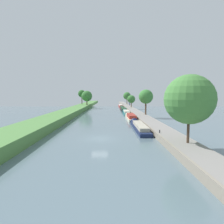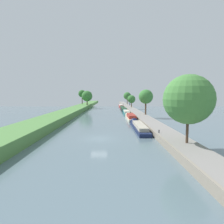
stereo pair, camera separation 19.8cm
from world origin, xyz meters
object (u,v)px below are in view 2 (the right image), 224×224
narrowboat_cream (131,117)px  narrowboat_maroon (122,108)px  narrowboat_black (124,109)px  narrowboat_red (121,106)px  narrowboat_teal (126,112)px  mooring_bollard_far (123,104)px  narrowboat_navy (139,126)px  mooring_bollard_near (159,131)px  person_walking (130,104)px

narrowboat_cream → narrowboat_maroon: narrowboat_cream is taller
narrowboat_black → narrowboat_red: narrowboat_black is taller
narrowboat_black → narrowboat_maroon: (-0.01, 12.89, -0.05)m
narrowboat_teal → narrowboat_maroon: size_ratio=1.06×
narrowboat_maroon → mooring_bollard_far: mooring_bollard_far is taller
narrowboat_navy → narrowboat_black: narrowboat_black is taller
narrowboat_navy → mooring_bollard_far: 76.65m
mooring_bollard_near → narrowboat_red: bearing=91.4°
person_walking → mooring_bollard_near: bearing=-92.1°
narrowboat_teal → mooring_bollard_far: (1.95, 47.65, 0.59)m
narrowboat_maroon → person_walking: person_walking is taller
narrowboat_maroon → narrowboat_black: bearing=-89.9°
narrowboat_maroon → mooring_bollard_far: size_ratio=26.99×
narrowboat_teal → narrowboat_black: narrowboat_teal is taller
narrowboat_cream → narrowboat_teal: (-0.06, 13.76, -0.03)m
narrowboat_cream → narrowboat_red: narrowboat_cream is taller
narrowboat_maroon → person_walking: 10.21m
narrowboat_navy → mooring_bollard_near: size_ratio=33.82×
narrowboat_black → mooring_bollard_far: size_ratio=28.75×
narrowboat_navy → mooring_bollard_near: 8.56m
person_walking → narrowboat_teal: bearing=-97.5°
narrowboat_teal → person_walking: 35.84m
narrowboat_maroon → mooring_bollard_near: size_ratio=26.99×
narrowboat_black → narrowboat_teal: bearing=-90.1°
narrowboat_black → mooring_bollard_near: bearing=-87.8°
narrowboat_teal → narrowboat_maroon: narrowboat_teal is taller
mooring_bollard_near → mooring_bollard_far: size_ratio=1.00×
mooring_bollard_far → narrowboat_black: bearing=-93.2°
narrowboat_teal → narrowboat_red: (0.12, 40.32, -0.02)m
person_walking → mooring_bollard_far: (-2.70, 12.14, -0.65)m
narrowboat_cream → narrowboat_teal: 13.76m
mooring_bollard_near → narrowboat_black: bearing=92.2°
narrowboat_red → mooring_bollard_near: mooring_bollard_near is taller
narrowboat_cream → mooring_bollard_near: narrowboat_cream is taller
person_walking → narrowboat_navy: bearing=-94.1°
narrowboat_navy → narrowboat_maroon: 55.49m
narrowboat_navy → person_walking: (4.57, 64.48, 1.30)m
narrowboat_teal → narrowboat_black: size_ratio=1.00×
person_walking → mooring_bollard_far: size_ratio=3.69×
narrowboat_red → mooring_bollard_near: bearing=-88.6°
mooring_bollard_near → narrowboat_cream: bearing=94.6°
narrowboat_cream → narrowboat_black: size_ratio=1.03×
narrowboat_red → person_walking: bearing=-46.7°
narrowboat_navy → narrowboat_maroon: bearing=90.1°
narrowboat_teal → narrowboat_red: size_ratio=0.82×
narrowboat_navy → mooring_bollard_far: mooring_bollard_far is taller
person_walking → mooring_bollard_far: person_walking is taller
narrowboat_cream → mooring_bollard_far: 61.45m
narrowboat_black → mooring_bollard_near: (1.92, -50.93, 0.65)m
narrowboat_navy → narrowboat_black: (-0.05, 42.60, -0.00)m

